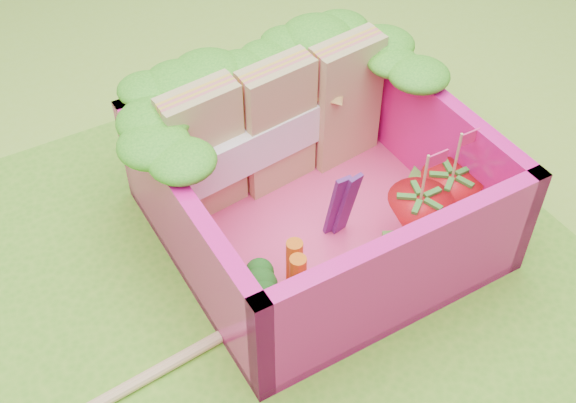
% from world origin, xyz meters
% --- Properties ---
extents(ground, '(14.00, 14.00, 0.00)m').
position_xyz_m(ground, '(0.00, 0.00, 0.00)').
color(ground, '#91C537').
rests_on(ground, ground).
extents(placemat, '(2.60, 2.60, 0.03)m').
position_xyz_m(placemat, '(0.00, 0.00, 0.01)').
color(placemat, '#5BA826').
rests_on(placemat, ground).
extents(bento_floor, '(1.30, 1.30, 0.05)m').
position_xyz_m(bento_floor, '(0.30, 0.07, 0.06)').
color(bento_floor, '#E73B79').
rests_on(bento_floor, placemat).
extents(bento_box, '(1.30, 1.30, 0.55)m').
position_xyz_m(bento_box, '(0.30, 0.07, 0.31)').
color(bento_box, '#E51386').
rests_on(bento_box, placemat).
extents(lettuce_ruffle, '(1.43, 0.76, 0.11)m').
position_xyz_m(lettuce_ruffle, '(0.30, 0.53, 0.64)').
color(lettuce_ruffle, '#248818').
rests_on(lettuce_ruffle, bento_box).
extents(sandwich_stack, '(1.15, 0.30, 0.63)m').
position_xyz_m(sandwich_stack, '(0.30, 0.42, 0.39)').
color(sandwich_stack, tan).
rests_on(sandwich_stack, bento_floor).
extents(broccoli, '(0.33, 0.33, 0.24)m').
position_xyz_m(broccoli, '(-0.22, -0.26, 0.25)').
color(broccoli, '#5D9146').
rests_on(broccoli, bento_floor).
extents(carrot_sticks, '(0.10, 0.15, 0.25)m').
position_xyz_m(carrot_sticks, '(0.01, -0.23, 0.20)').
color(carrot_sticks, orange).
rests_on(carrot_sticks, bento_floor).
extents(purple_wedges, '(0.11, 0.04, 0.38)m').
position_xyz_m(purple_wedges, '(0.34, -0.06, 0.27)').
color(purple_wedges, '#481B61').
rests_on(purple_wedges, bento_floor).
extents(strawberry_left, '(0.28, 0.28, 0.52)m').
position_xyz_m(strawberry_left, '(0.59, -0.26, 0.22)').
color(strawberry_left, red).
rests_on(strawberry_left, bento_floor).
extents(strawberry_right, '(0.27, 0.27, 0.51)m').
position_xyz_m(strawberry_right, '(0.80, -0.22, 0.22)').
color(strawberry_right, red).
rests_on(strawberry_right, bento_floor).
extents(snap_peas, '(0.60, 0.61, 0.05)m').
position_xyz_m(snap_peas, '(0.68, -0.17, 0.11)').
color(snap_peas, green).
rests_on(snap_peas, bento_floor).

